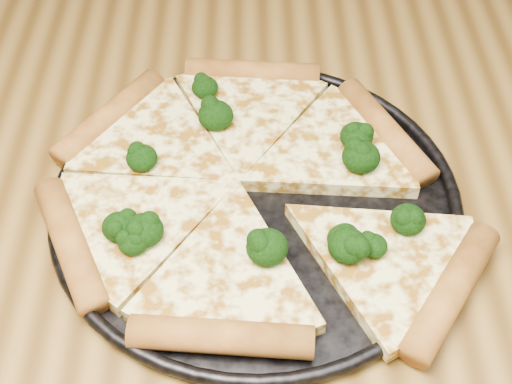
{
  "coord_description": "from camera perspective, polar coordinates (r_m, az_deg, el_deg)",
  "views": [
    {
      "loc": [
        0.09,
        -0.36,
        1.23
      ],
      "look_at": [
        0.1,
        0.05,
        0.77
      ],
      "focal_mm": 47.97,
      "sensor_mm": 36.0,
      "label": 1
    }
  ],
  "objects": [
    {
      "name": "dining_table",
      "position": [
        0.68,
        -8.2,
        -9.22
      ],
      "size": [
        1.2,
        0.9,
        0.75
      ],
      "color": "brown",
      "rests_on": "ground"
    },
    {
      "name": "pizza_pan",
      "position": [
        0.62,
        -0.0,
        -0.5
      ],
      "size": [
        0.37,
        0.37,
        0.02
      ],
      "color": "black",
      "rests_on": "dining_table"
    },
    {
      "name": "pizza",
      "position": [
        0.62,
        -0.77,
        0.46
      ],
      "size": [
        0.41,
        0.36,
        0.03
      ],
      "rotation": [
        0.0,
        0.0,
        -0.08
      ],
      "color": "#FFF89C",
      "rests_on": "pizza_pan"
    },
    {
      "name": "broccoli_florets",
      "position": [
        0.6,
        1.02,
        0.11
      ],
      "size": [
        0.27,
        0.23,
        0.03
      ],
      "color": "black",
      "rests_on": "pizza"
    }
  ]
}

